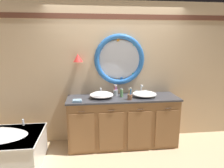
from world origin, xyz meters
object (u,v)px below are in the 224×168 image
sink_basin_right (144,94)px  toothbrush_holder_right (130,96)px  soap_dispenser (122,93)px  folded_hand_towel (77,101)px  sink_basin_left (102,95)px  toothbrush_holder_left (116,92)px

sink_basin_right → toothbrush_holder_right: (-0.29, -0.13, 0.00)m
sink_basin_right → soap_dispenser: (-0.41, 0.06, 0.02)m
folded_hand_towel → toothbrush_holder_right: bearing=0.7°
sink_basin_right → toothbrush_holder_right: toothbrush_holder_right is taller
sink_basin_left → folded_hand_towel: size_ratio=2.69×
sink_basin_right → soap_dispenser: soap_dispenser is taller
folded_hand_towel → sink_basin_left: bearing=19.1°
sink_basin_left → toothbrush_holder_left: toothbrush_holder_left is taller
sink_basin_left → sink_basin_right: (0.77, -0.00, -0.01)m
toothbrush_holder_right → sink_basin_left: bearing=164.4°
toothbrush_holder_right → soap_dispenser: toothbrush_holder_right is taller
sink_basin_right → toothbrush_holder_left: toothbrush_holder_left is taller
toothbrush_holder_right → folded_hand_towel: 0.89m
sink_basin_right → toothbrush_holder_left: size_ratio=2.03×
toothbrush_holder_left → toothbrush_holder_right: 0.36m
toothbrush_holder_left → soap_dispenser: 0.14m
sink_basin_left → soap_dispenser: (0.36, 0.06, 0.01)m
toothbrush_holder_right → folded_hand_towel: bearing=-179.3°
sink_basin_right → toothbrush_holder_left: (-0.50, 0.16, 0.01)m
sink_basin_right → toothbrush_holder_left: 0.53m
sink_basin_left → toothbrush_holder_left: 0.31m
sink_basin_left → toothbrush_holder_right: 0.49m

